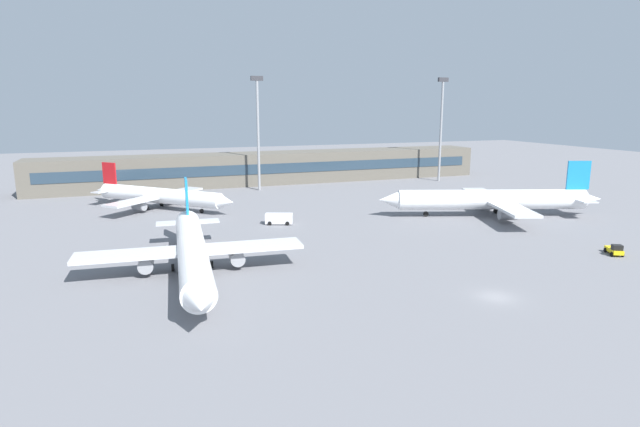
% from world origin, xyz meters
% --- Properties ---
extents(ground_plane, '(400.00, 400.00, 0.00)m').
position_xyz_m(ground_plane, '(0.00, 40.00, 0.00)').
color(ground_plane, slate).
extents(terminal_building, '(131.67, 12.13, 9.00)m').
position_xyz_m(terminal_building, '(0.00, 101.02, 4.50)').
color(terminal_building, '#5B564C').
rests_on(terminal_building, ground_plane).
extents(airplane_near, '(30.64, 43.83, 10.82)m').
position_xyz_m(airplane_near, '(-32.84, 21.31, 3.30)').
color(airplane_near, white).
rests_on(airplane_near, ground_plane).
extents(airplane_mid, '(44.77, 31.99, 11.44)m').
position_xyz_m(airplane_mid, '(29.39, 38.72, 3.49)').
color(airplane_mid, white).
rests_on(airplane_mid, ground_plane).
extents(airplane_far, '(29.38, 30.08, 9.61)m').
position_xyz_m(airplane_far, '(-33.64, 70.78, 2.93)').
color(airplane_far, white).
rests_on(airplane_far, ground_plane).
extents(baggage_tug_yellow, '(3.04, 3.89, 1.75)m').
position_xyz_m(baggage_tug_yellow, '(28.89, 8.42, 0.80)').
color(baggage_tug_yellow, yellow).
rests_on(baggage_tug_yellow, ground_plane).
extents(service_van_white, '(5.57, 3.80, 2.08)m').
position_xyz_m(service_van_white, '(-13.45, 46.82, 1.11)').
color(service_van_white, white).
rests_on(service_van_white, ground_plane).
extents(floodlight_tower_west, '(3.20, 0.80, 30.60)m').
position_xyz_m(floodlight_tower_west, '(48.78, 87.24, 17.39)').
color(floodlight_tower_west, gray).
rests_on(floodlight_tower_west, ground_plane).
extents(floodlight_tower_east, '(3.20, 0.80, 30.06)m').
position_xyz_m(floodlight_tower_east, '(-6.87, 88.76, 17.11)').
color(floodlight_tower_east, gray).
rests_on(floodlight_tower_east, ground_plane).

